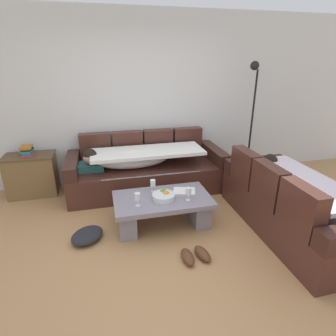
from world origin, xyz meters
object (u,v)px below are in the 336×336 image
object	(u,v)px
wine_glass_near_right	(188,192)
pair_of_shoes	(195,255)
wine_glass_far_back	(153,184)
open_magazine	(184,191)
book_stack_on_cabinet	(27,151)
fruit_bowl	(164,196)
couch_along_wall	(145,170)
floor_lamp	(251,114)
crumpled_garment	(87,235)
wine_glass_near_left	(137,197)
couch_near_window	(291,204)
side_cabinet	(32,175)
coffee_table	(162,207)

from	to	relation	value
wine_glass_near_right	pair_of_shoes	world-z (taller)	wine_glass_near_right
wine_glass_far_back	pair_of_shoes	xyz separation A→B (m)	(0.27, -0.92, -0.45)
open_magazine	book_stack_on_cabinet	distance (m)	2.43
fruit_bowl	book_stack_on_cabinet	world-z (taller)	book_stack_on_cabinet
couch_along_wall	book_stack_on_cabinet	bearing A→B (deg)	172.36
wine_glass_far_back	floor_lamp	size ratio (longest dim) A/B	0.09
couch_along_wall	fruit_bowl	world-z (taller)	couch_along_wall
wine_glass_near_right	floor_lamp	xyz separation A→B (m)	(1.51, 1.33, 0.62)
book_stack_on_cabinet	crumpled_garment	bearing A→B (deg)	-59.71
wine_glass_near_left	wine_glass_near_right	bearing A→B (deg)	-0.81
couch_near_window	open_magazine	world-z (taller)	couch_near_window
wine_glass_near_right	side_cabinet	world-z (taller)	side_cabinet
couch_along_wall	open_magazine	distance (m)	1.04
side_cabinet	wine_glass_near_right	bearing A→B (deg)	-35.19
open_magazine	wine_glass_far_back	bearing A→B (deg)	-174.48
couch_along_wall	crumpled_garment	world-z (taller)	couch_along_wall
open_magazine	crumpled_garment	world-z (taller)	open_magazine
side_cabinet	floor_lamp	size ratio (longest dim) A/B	0.37
coffee_table	crumpled_garment	size ratio (longest dim) A/B	3.00
couch_along_wall	pair_of_shoes	distance (m)	1.85
wine_glass_far_back	crumpled_garment	bearing A→B (deg)	-160.26
wine_glass_near_right	pair_of_shoes	distance (m)	0.75
couch_along_wall	floor_lamp	size ratio (longest dim) A/B	1.24
couch_near_window	side_cabinet	bearing A→B (deg)	61.54
coffee_table	wine_glass_near_right	size ratio (longest dim) A/B	7.23
couch_along_wall	coffee_table	xyz separation A→B (m)	(0.05, -1.08, -0.09)
open_magazine	pair_of_shoes	xyz separation A→B (m)	(-0.12, -0.84, -0.34)
coffee_table	couch_near_window	bearing A→B (deg)	-17.21
couch_along_wall	wine_glass_near_left	bearing A→B (deg)	-102.85
couch_along_wall	book_stack_on_cabinet	xyz separation A→B (m)	(-1.72, 0.23, 0.38)
couch_near_window	fruit_bowl	xyz separation A→B (m)	(-1.49, 0.42, 0.08)
floor_lamp	side_cabinet	bearing A→B (deg)	178.07
wine_glass_near_right	coffee_table	bearing A→B (deg)	153.45
coffee_table	wine_glass_near_left	distance (m)	0.44
book_stack_on_cabinet	couch_near_window	bearing A→B (deg)	-28.49
coffee_table	wine_glass_near_right	distance (m)	0.41
fruit_bowl	floor_lamp	size ratio (longest dim) A/B	0.14
open_magazine	side_cabinet	distance (m)	2.40
pair_of_shoes	side_cabinet	bearing A→B (deg)	133.71
fruit_bowl	book_stack_on_cabinet	bearing A→B (deg)	142.78
couch_near_window	side_cabinet	size ratio (longest dim) A/B	2.78
floor_lamp	wine_glass_near_right	bearing A→B (deg)	-138.65
wine_glass_near_left	pair_of_shoes	world-z (taller)	wine_glass_near_left
wine_glass_far_back	pair_of_shoes	size ratio (longest dim) A/B	0.52
couch_near_window	side_cabinet	world-z (taller)	couch_near_window
fruit_bowl	side_cabinet	distance (m)	2.22
couch_near_window	coffee_table	world-z (taller)	couch_near_window
couch_along_wall	side_cabinet	world-z (taller)	couch_along_wall
couch_along_wall	wine_glass_near_left	world-z (taller)	couch_along_wall
wine_glass_far_back	book_stack_on_cabinet	distance (m)	2.04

